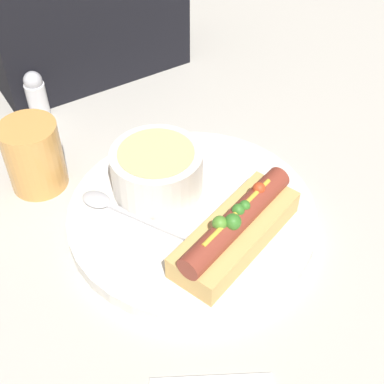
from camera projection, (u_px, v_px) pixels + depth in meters
The scene contains 7 objects.
ground_plane at pixel (192, 219), 0.62m from camera, with size 4.00×4.00×0.00m, color #BCB7AD.
dinner_plate at pixel (192, 214), 0.62m from camera, with size 0.29×0.29×0.02m.
hot_dog at pixel (236, 229), 0.56m from camera, with size 0.17×0.11×0.06m.
soup_bowl at pixel (157, 169), 0.61m from camera, with size 0.11×0.11×0.06m.
spoon at pixel (113, 207), 0.61m from camera, with size 0.09×0.15×0.01m.
drinking_glass at pixel (34, 156), 0.64m from camera, with size 0.07×0.07×0.09m.
salt_shaker at pixel (36, 95), 0.74m from camera, with size 0.03×0.03×0.07m.
Camera 1 is at (-0.22, -0.36, 0.46)m, focal length 50.00 mm.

